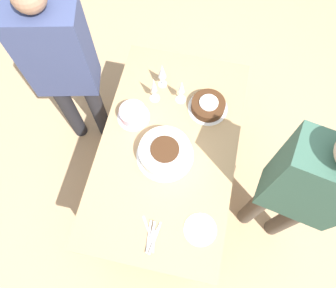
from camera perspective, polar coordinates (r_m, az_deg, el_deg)
The scene contains 12 objects.
ground_plane at distance 2.72m, azimuth 0.00°, elevation -6.52°, with size 12.00×12.00×0.00m, color tan.
dining_table at distance 2.13m, azimuth 0.00°, elevation -1.76°, with size 1.43×0.85×0.74m.
cake_center_white at distance 1.96m, azimuth -0.54°, elevation -1.46°, with size 0.35×0.35×0.10m.
cake_front_chocolate at distance 2.13m, azimuth 7.00°, elevation 6.65°, with size 0.26×0.26×0.08m.
cake_back_decorated at distance 2.09m, azimuth -6.12°, elevation 5.21°, with size 0.21×0.21×0.08m.
wine_glass_near at distance 2.06m, azimuth -2.47°, elevation 10.04°, with size 0.07×0.07×0.23m.
wine_glass_far at distance 2.12m, azimuth -1.04°, elevation 12.49°, with size 0.06×0.06×0.21m.
wine_glass_extra at distance 2.06m, azimuth 2.36°, elevation 9.69°, with size 0.07×0.07×0.21m.
dessert_plate_left at distance 1.90m, azimuth 5.62°, elevation -14.61°, with size 0.19×0.19×0.01m.
fork_pile at distance 1.88m, azimuth -2.87°, elevation -15.70°, with size 0.20×0.12×0.02m.
person_cutting at distance 1.85m, azimuth 22.53°, elevation -7.50°, with size 0.29×0.43×1.58m.
person_watching at distance 2.18m, azimuth -17.95°, elevation 12.88°, with size 0.31×0.44×1.56m.
Camera 1 is at (-0.76, -0.16, 2.61)m, focal length 35.00 mm.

